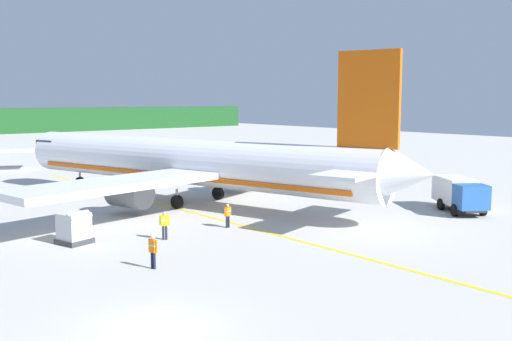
{
  "coord_description": "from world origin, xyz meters",
  "views": [
    {
      "loc": [
        -10.47,
        -18.62,
        8.68
      ],
      "look_at": [
        17.79,
        15.19,
        3.26
      ],
      "focal_mm": 40.93,
      "sensor_mm": 36.0,
      "label": 1
    }
  ],
  "objects_px": {
    "airliner_foreground": "(190,163)",
    "crew_loader_right": "(228,214)",
    "service_truck_baggage": "(460,193)",
    "crew_loader_left": "(165,223)",
    "cargo_container_near": "(74,228)",
    "crew_marshaller": "(153,249)"
  },
  "relations": [
    {
      "from": "airliner_foreground",
      "to": "crew_loader_right",
      "type": "xyz_separation_m",
      "value": [
        -3.29,
        -9.59,
        -2.43
      ]
    },
    {
      "from": "service_truck_baggage",
      "to": "crew_loader_left",
      "type": "height_order",
      "value": "service_truck_baggage"
    },
    {
      "from": "airliner_foreground",
      "to": "cargo_container_near",
      "type": "bearing_deg",
      "value": -151.22
    },
    {
      "from": "crew_marshaller",
      "to": "crew_loader_left",
      "type": "height_order",
      "value": "crew_loader_left"
    },
    {
      "from": "crew_marshaller",
      "to": "crew_loader_right",
      "type": "distance_m",
      "value": 10.23
    },
    {
      "from": "crew_marshaller",
      "to": "crew_loader_right",
      "type": "height_order",
      "value": "crew_marshaller"
    },
    {
      "from": "cargo_container_near",
      "to": "crew_marshaller",
      "type": "bearing_deg",
      "value": -82.79
    },
    {
      "from": "airliner_foreground",
      "to": "crew_marshaller",
      "type": "relative_size",
      "value": 23.31
    },
    {
      "from": "cargo_container_near",
      "to": "crew_marshaller",
      "type": "xyz_separation_m",
      "value": [
        0.97,
        -7.69,
        0.1
      ]
    },
    {
      "from": "airliner_foreground",
      "to": "cargo_container_near",
      "type": "distance_m",
      "value": 15.08
    },
    {
      "from": "crew_loader_left",
      "to": "crew_loader_right",
      "type": "xyz_separation_m",
      "value": [
        5.06,
        0.22,
        -0.09
      ]
    },
    {
      "from": "crew_marshaller",
      "to": "crew_loader_right",
      "type": "relative_size",
      "value": 1.08
    },
    {
      "from": "airliner_foreground",
      "to": "crew_loader_right",
      "type": "height_order",
      "value": "airliner_foreground"
    },
    {
      "from": "service_truck_baggage",
      "to": "crew_loader_right",
      "type": "height_order",
      "value": "service_truck_baggage"
    },
    {
      "from": "crew_marshaller",
      "to": "crew_loader_right",
      "type": "xyz_separation_m",
      "value": [
        8.78,
        5.26,
        -0.08
      ]
    },
    {
      "from": "service_truck_baggage",
      "to": "crew_marshaller",
      "type": "xyz_separation_m",
      "value": [
        -25.92,
        1.76,
        -0.43
      ]
    },
    {
      "from": "crew_loader_left",
      "to": "crew_loader_right",
      "type": "distance_m",
      "value": 5.07
    },
    {
      "from": "airliner_foreground",
      "to": "service_truck_baggage",
      "type": "relative_size",
      "value": 6.97
    },
    {
      "from": "crew_loader_right",
      "to": "cargo_container_near",
      "type": "bearing_deg",
      "value": 166.02
    },
    {
      "from": "crew_loader_left",
      "to": "service_truck_baggage",
      "type": "bearing_deg",
      "value": -17.01
    },
    {
      "from": "airliner_foreground",
      "to": "crew_loader_left",
      "type": "xyz_separation_m",
      "value": [
        -8.36,
        -9.81,
        -2.34
      ]
    },
    {
      "from": "crew_loader_right",
      "to": "airliner_foreground",
      "type": "bearing_deg",
      "value": 71.05
    }
  ]
}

